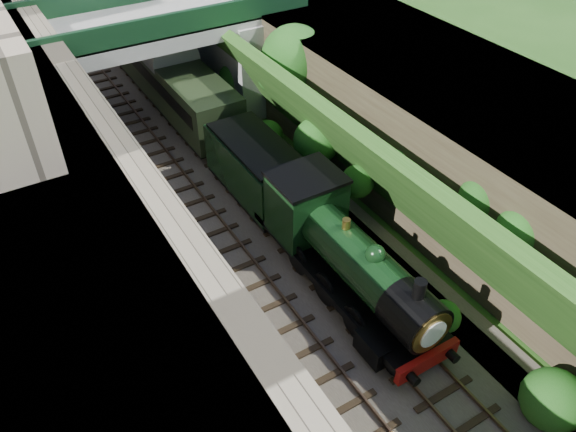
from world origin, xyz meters
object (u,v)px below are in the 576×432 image
Objects in this scene: road_bridge at (168,52)px; tender at (257,171)px; locomotive at (346,257)px; tree at (294,60)px.

road_bridge reaches higher than tender.
road_bridge is 10.32m from tender.
locomotive is 1.70× the size of tender.
tree is 1.10× the size of tender.
locomotive is (0.26, -17.38, -2.18)m from road_bridge.
locomotive is at bearing -112.07° from tree.
locomotive is at bearing -89.16° from road_bridge.
road_bridge reaches higher than tree.
tree reaches higher than tender.
locomotive is at bearing -90.00° from tender.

